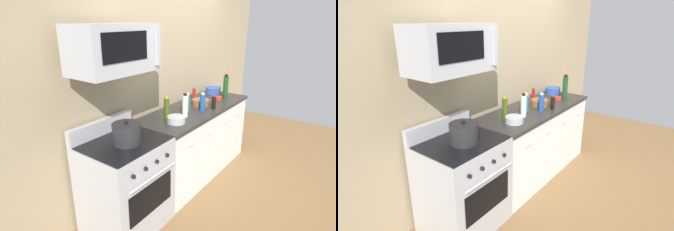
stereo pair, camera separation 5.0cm
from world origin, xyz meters
TOP-DOWN VIEW (x-y plane):
  - ground_plane at (0.00, 0.00)m, footprint 5.91×5.91m
  - back_wall at (0.00, 0.41)m, footprint 4.93×0.10m
  - counter_unit at (0.00, -0.00)m, footprint 1.84×0.66m
  - range_oven at (-1.29, 0.00)m, footprint 0.76×0.69m
  - microwave at (-1.29, 0.05)m, footprint 0.74×0.44m
  - bottle_dish_soap at (-0.21, 0.01)m, footprint 0.06×0.06m
  - bottle_wine_green at (0.60, -0.11)m, footprint 0.07×0.07m
  - bottle_soy_sauce_dark at (0.07, -0.21)m, footprint 0.05×0.05m
  - bottle_hot_sauce_red at (0.30, 0.22)m, footprint 0.04×0.04m
  - bottle_soda_blue at (-0.07, -0.13)m, footprint 0.06×0.06m
  - bottle_vinegar_white at (-0.38, -0.08)m, footprint 0.07×0.07m
  - bottle_olive_oil at (-0.58, 0.04)m, footprint 0.06×0.06m
  - bowl_red_small at (0.49, -0.07)m, footprint 0.10×0.10m
  - bowl_blue_mixing at (0.73, 0.15)m, footprint 0.22×0.22m
  - bowl_wooden_salad at (0.10, -0.01)m, footprint 0.22×0.22m
  - bowl_steel_prep at (-0.60, -0.11)m, footprint 0.20×0.20m
  - stockpot at (-1.29, -0.05)m, footprint 0.26×0.26m

SIDE VIEW (x-z plane):
  - ground_plane at x=0.00m, z-range 0.00..0.00m
  - counter_unit at x=0.00m, z-range 0.00..0.92m
  - range_oven at x=-1.29m, z-range -0.07..1.00m
  - bowl_red_small at x=0.49m, z-range 0.92..0.96m
  - bowl_steel_prep at x=-0.60m, z-range 0.92..0.99m
  - bowl_wooden_salad at x=0.10m, z-range 0.92..1.00m
  - bowl_blue_mixing at x=0.73m, z-range 0.92..1.02m
  - bottle_hot_sauce_red at x=0.30m, z-range 0.92..1.08m
  - bottle_soy_sauce_dark at x=0.07m, z-range 0.92..1.09m
  - stockpot at x=-1.29m, z-range 0.91..1.13m
  - bottle_soda_blue at x=-0.07m, z-range 0.91..1.14m
  - bottle_dish_soap at x=-0.21m, z-range 0.91..1.14m
  - bottle_olive_oil at x=-0.58m, z-range 0.91..1.18m
  - bottle_vinegar_white at x=-0.38m, z-range 0.91..1.19m
  - bottle_wine_green at x=0.60m, z-range 0.91..1.25m
  - back_wall at x=0.00m, z-range 0.00..2.70m
  - microwave at x=-1.29m, z-range 1.55..1.95m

